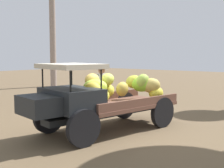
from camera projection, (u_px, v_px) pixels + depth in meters
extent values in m
plane|color=brown|center=(107.00, 127.00, 8.45)|extent=(60.00, 60.00, 0.00)
cube|color=black|center=(109.00, 113.00, 8.13)|extent=(4.02, 1.12, 0.16)
cylinder|color=black|center=(84.00, 128.00, 6.58)|extent=(0.89, 0.29, 0.88)
cylinder|color=black|center=(49.00, 117.00, 7.78)|extent=(0.89, 0.29, 0.88)
cylinder|color=black|center=(163.00, 112.00, 8.42)|extent=(0.89, 0.29, 0.88)
cylinder|color=black|center=(125.00, 105.00, 9.62)|extent=(0.89, 0.29, 0.88)
cube|color=brown|center=(121.00, 104.00, 8.40)|extent=(3.25, 2.21, 0.10)
cube|color=brown|center=(141.00, 102.00, 7.79)|extent=(2.97, 0.59, 0.22)
cube|color=brown|center=(104.00, 96.00, 8.99)|extent=(2.97, 0.59, 0.22)
cube|color=black|center=(71.00, 99.00, 7.26)|extent=(1.34, 1.69, 0.55)
cube|color=black|center=(38.00, 105.00, 6.67)|extent=(0.87, 1.17, 0.44)
cylinder|color=black|center=(70.00, 80.00, 6.43)|extent=(0.04, 0.04, 0.55)
cylinder|color=black|center=(43.00, 77.00, 7.40)|extent=(0.04, 0.04, 0.55)
cylinder|color=black|center=(101.00, 78.00, 7.01)|extent=(0.04, 0.04, 0.55)
cylinder|color=black|center=(72.00, 75.00, 7.98)|extent=(0.04, 0.04, 0.55)
cube|color=beige|center=(71.00, 66.00, 7.18)|extent=(1.46, 1.71, 0.12)
ellipsoid|color=#B9C248|center=(107.00, 80.00, 8.67)|extent=(0.70, 0.72, 0.52)
ellipsoid|color=tan|center=(151.00, 85.00, 8.60)|extent=(0.83, 0.83, 0.59)
ellipsoid|color=gold|center=(122.00, 89.00, 8.39)|extent=(0.51, 0.44, 0.46)
ellipsoid|color=gold|center=(134.00, 82.00, 9.10)|extent=(0.73, 0.73, 0.52)
ellipsoid|color=yellow|center=(109.00, 91.00, 8.90)|extent=(0.62, 0.58, 0.39)
ellipsoid|color=#84C42B|center=(142.00, 84.00, 8.57)|extent=(0.69, 0.73, 0.51)
ellipsoid|color=yellow|center=(156.00, 93.00, 8.65)|extent=(0.55, 0.54, 0.49)
ellipsoid|color=gold|center=(142.00, 84.00, 9.11)|extent=(0.64, 0.62, 0.47)
ellipsoid|color=yellow|center=(101.00, 96.00, 7.87)|extent=(0.58, 0.61, 0.45)
ellipsoid|color=gold|center=(92.00, 80.00, 8.39)|extent=(0.55, 0.47, 0.43)
ellipsoid|color=#94B23F|center=(142.00, 82.00, 8.57)|extent=(0.49, 0.51, 0.56)
ellipsoid|color=gold|center=(92.00, 91.00, 7.65)|extent=(0.58, 0.65, 0.55)
ellipsoid|color=#B2D23F|center=(95.00, 87.00, 8.11)|extent=(0.86, 0.85, 0.51)
cylinder|color=#B2B79B|center=(105.00, 105.00, 9.75)|extent=(0.15, 0.15, 0.84)
cylinder|color=#B2B79B|center=(99.00, 106.00, 9.57)|extent=(0.15, 0.15, 0.84)
cube|color=#B8BCAA|center=(102.00, 84.00, 9.59)|extent=(0.42, 0.28, 0.64)
cylinder|color=#B8BCAA|center=(106.00, 81.00, 9.58)|extent=(0.30, 0.39, 0.10)
cylinder|color=#B8BCAA|center=(101.00, 81.00, 9.44)|extent=(0.35, 0.35, 0.10)
sphere|color=#96634A|center=(102.00, 71.00, 9.54)|extent=(0.22, 0.22, 0.22)
cylinder|color=#9D7C46|center=(102.00, 69.00, 9.54)|extent=(0.34, 0.34, 0.02)
cylinder|color=#9D7C46|center=(102.00, 67.00, 9.53)|extent=(0.20, 0.20, 0.10)
cylinder|color=gray|center=(53.00, 26.00, 19.19)|extent=(0.41, 0.41, 8.07)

